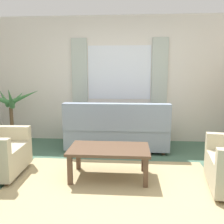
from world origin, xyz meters
The scene contains 7 objects.
ground_plane centered at (0.00, 0.00, 0.00)m, with size 6.24×6.24×0.00m, color #476B56.
wall_back centered at (0.00, 2.26, 1.30)m, with size 5.32×0.12×2.60m, color silver.
window_with_curtains centered at (0.00, 2.18, 1.45)m, with size 1.98×0.07×1.40m.
area_rug centered at (0.00, 0.00, 0.01)m, with size 2.76×1.87×0.01m, color tan.
couch centered at (-0.01, 1.54, 0.37)m, with size 1.90×0.82×0.92m.
coffee_table centered at (-0.04, 0.27, 0.38)m, with size 1.10×0.64×0.44m.
potted_plant centered at (-2.16, 1.73, 0.45)m, with size 1.23×1.02×1.22m.
Camera 1 is at (0.24, -2.96, 1.48)m, focal length 39.30 mm.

